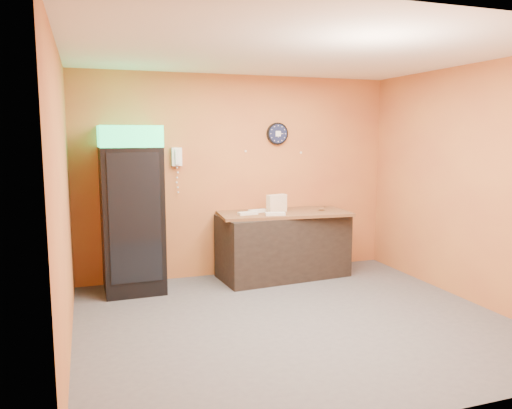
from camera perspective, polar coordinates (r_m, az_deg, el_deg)
name	(u,v)px	position (r m, az deg, el deg)	size (l,w,h in m)	color
floor	(294,321)	(5.52, 4.34, -13.09)	(4.50, 4.50, 0.00)	#47474C
back_wall	(239,176)	(7.05, -1.97, 3.26)	(4.50, 0.02, 2.80)	#C67937
left_wall	(63,201)	(4.76, -21.19, 0.42)	(0.02, 4.00, 2.80)	#C67937
right_wall	(470,184)	(6.41, 23.30, 2.13)	(0.02, 4.00, 2.80)	#C67937
ceiling	(297,52)	(5.21, 4.68, 16.99)	(4.50, 4.00, 0.02)	white
beverage_cooler	(132,212)	(6.42, -13.98, -0.85)	(0.74, 0.76, 2.09)	black
prep_counter	(283,246)	(7.01, 3.12, -4.72)	(1.77, 0.78, 0.88)	black
wall_clock	(277,134)	(7.19, 2.47, 8.09)	(0.31, 0.06, 0.31)	black
wall_phone	(177,157)	(6.78, -9.05, 5.41)	(0.13, 0.11, 0.24)	white
butcher_paper	(283,213)	(6.92, 3.14, -0.99)	(1.79, 0.82, 0.04)	brown
sub_roll_stack	(277,203)	(6.86, 2.38, 0.14)	(0.30, 0.17, 0.24)	beige
wrapped_sandwich_left	(248,213)	(6.64, -0.94, -1.01)	(0.26, 0.10, 0.04)	silver
wrapped_sandwich_mid	(275,214)	(6.61, 2.21, -1.07)	(0.26, 0.10, 0.04)	silver
wrapped_sandwich_right	(258,211)	(6.85, 0.21, -0.74)	(0.26, 0.10, 0.04)	silver
kitchen_tool	(275,208)	(7.02, 2.18, -0.43)	(0.06, 0.06, 0.06)	silver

